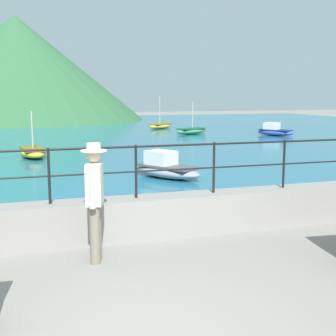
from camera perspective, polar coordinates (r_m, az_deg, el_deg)
name	(u,v)px	position (r m, az deg, el deg)	size (l,w,h in m)	color
promenade_wall	(95,221)	(7.73, -9.06, -6.57)	(20.00, 0.56, 0.70)	gray
railing	(94,164)	(7.53, -9.25, 0.48)	(18.44, 0.04, 0.90)	black
lake_water	(40,133)	(30.13, -15.66, 4.20)	(64.00, 44.32, 0.06)	#236B89
hill_main	(17,69)	(46.07, -18.28, 11.66)	(23.66, 23.66, 9.71)	#33663D
person_walking	(95,196)	(6.69, -9.09, -3.50)	(0.38, 0.55, 1.75)	slate
boat_0	(161,126)	(32.48, -0.92, 5.28)	(2.37, 2.11, 2.24)	gold
boat_1	(191,131)	(27.99, 2.91, 4.65)	(2.47, 1.75, 1.93)	#338C59
boat_3	(33,152)	(18.29, -16.47, 1.92)	(1.16, 2.39, 1.77)	gold
boat_4	(275,131)	(27.64, 13.12, 4.50)	(1.94, 2.44, 0.76)	#2D4C9E
boat_5	(166,168)	(13.23, -0.25, -0.03)	(1.94, 2.44, 0.76)	gray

